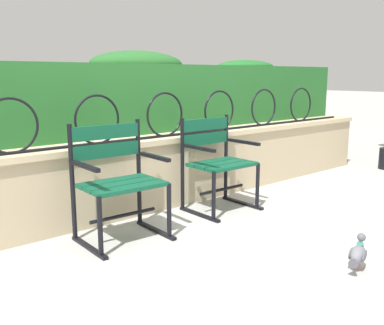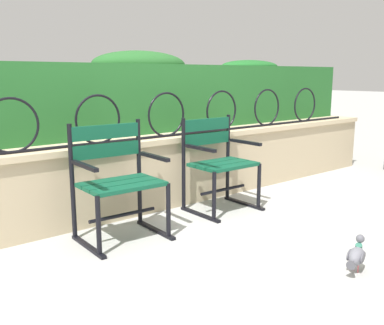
{
  "view_description": "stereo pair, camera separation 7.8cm",
  "coord_description": "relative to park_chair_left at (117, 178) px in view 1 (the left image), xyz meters",
  "views": [
    {
      "loc": [
        -2.32,
        -2.58,
        1.25
      ],
      "look_at": [
        0.0,
        0.1,
        0.55
      ],
      "focal_mm": 41.44,
      "sensor_mm": 36.0,
      "label": 1
    },
    {
      "loc": [
        -2.26,
        -2.63,
        1.25
      ],
      "look_at": [
        0.0,
        0.1,
        0.55
      ],
      "focal_mm": 41.44,
      "sensor_mm": 36.0,
      "label": 2
    }
  ],
  "objects": [
    {
      "name": "iron_arch_fence",
      "position": [
        0.45,
        0.42,
        0.39
      ],
      "size": [
        6.17,
        0.02,
        0.42
      ],
      "color": "black",
      "rests_on": "stone_wall"
    },
    {
      "name": "hedge_row",
      "position": [
        0.57,
        0.95,
        0.58
      ],
      "size": [
        6.56,
        0.55,
        0.82
      ],
      "color": "#236028",
      "rests_on": "stone_wall"
    },
    {
      "name": "park_chair_left",
      "position": [
        0.0,
        0.0,
        0.0
      ],
      "size": [
        0.65,
        0.54,
        0.9
      ],
      "color": "#0F4C33",
      "rests_on": "ground"
    },
    {
      "name": "ground_plane",
      "position": [
        0.59,
        -0.29,
        -0.47
      ],
      "size": [
        60.0,
        60.0,
        0.0
      ],
      "primitive_type": "plane",
      "color": "#ADADA8"
    },
    {
      "name": "pigeon_near_chairs",
      "position": [
        0.85,
        -1.53,
        -0.36
      ],
      "size": [
        0.28,
        0.16,
        0.22
      ],
      "color": "slate",
      "rests_on": "ground"
    },
    {
      "name": "park_chair_right",
      "position": [
        1.12,
        0.06,
        -0.01
      ],
      "size": [
        0.61,
        0.53,
        0.87
      ],
      "color": "#0F4C33",
      "rests_on": "ground"
    },
    {
      "name": "stone_wall",
      "position": [
        0.59,
        0.5,
        -0.13
      ],
      "size": [
        6.69,
        0.41,
        0.68
      ],
      "color": "tan",
      "rests_on": "ground"
    }
  ]
}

